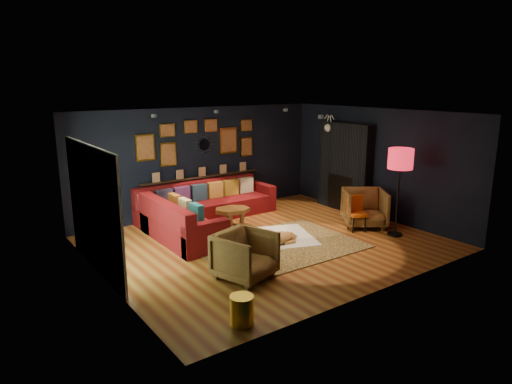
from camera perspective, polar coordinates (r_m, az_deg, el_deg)
floor at (r=9.32m, az=1.45°, el=-6.37°), size 6.50×6.50×0.00m
room_walls at (r=8.90m, az=1.51°, el=3.31°), size 6.50×6.50×6.50m
sectional at (r=10.36m, az=-7.31°, el=-2.54°), size 3.41×2.69×0.86m
ledge at (r=11.24m, az=-6.76°, el=1.90°), size 3.20×0.12×0.04m
gallery_wall at (r=11.13m, az=-7.04°, el=6.40°), size 3.15×0.04×1.02m
sunburst_mirror at (r=11.20m, az=-6.52°, el=5.90°), size 0.47×0.16×0.47m
fireplace at (r=11.70m, az=10.99°, el=2.71°), size 0.31×1.60×2.20m
deer_head at (r=11.94m, az=9.62°, el=7.97°), size 0.50×0.28×0.45m
sliding_door at (r=8.13m, az=-19.64°, el=-2.04°), size 0.06×2.80×2.20m
ceiling_spots at (r=9.43m, az=-1.42°, el=9.81°), size 3.30×2.50×0.06m
shag_rug at (r=9.54m, az=1.06°, el=-5.79°), size 2.37×2.06×0.03m
leopard_rug at (r=9.13m, az=2.91°, el=-6.76°), size 3.15×2.27×0.02m
coffee_table at (r=10.21m, az=-2.95°, el=-2.50°), size 0.97×0.83×0.41m
pouf at (r=9.84m, az=-9.95°, el=-4.25°), size 0.53×0.53×0.35m
armchair_left at (r=7.56m, az=-1.38°, el=-7.67°), size 1.06×1.02×0.88m
armchair_right at (r=10.53m, az=13.42°, el=-1.74°), size 1.22×1.21×0.93m
gold_stool at (r=6.31m, az=-1.79°, el=-14.55°), size 0.33×0.33×0.41m
orange_chair at (r=10.21m, az=12.42°, el=-2.24°), size 0.48×0.48×0.77m
floor_lamp at (r=9.83m, az=17.60°, el=3.58°), size 0.51×0.51×1.86m
dog at (r=9.11m, az=2.25°, el=-5.55°), size 1.19×0.69×0.36m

